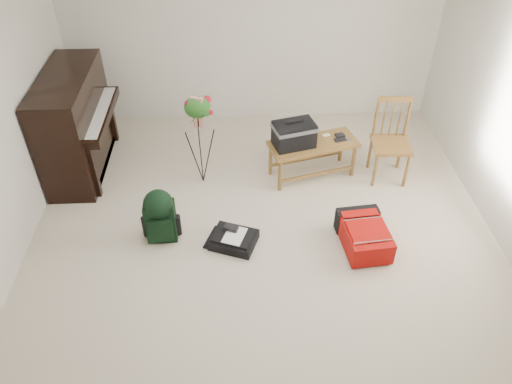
{
  "coord_description": "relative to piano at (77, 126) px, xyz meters",
  "views": [
    {
      "loc": [
        -0.27,
        -3.66,
        3.8
      ],
      "look_at": [
        -0.07,
        0.35,
        0.5
      ],
      "focal_mm": 35.0,
      "sensor_mm": 36.0,
      "label": 1
    }
  ],
  "objects": [
    {
      "name": "ceiling",
      "position": [
        2.19,
        -1.6,
        1.9
      ],
      "size": [
        5.0,
        5.5,
        0.01
      ],
      "primitive_type": "cube",
      "color": "white",
      "rests_on": "wall_back"
    },
    {
      "name": "bench",
      "position": [
        2.68,
        -0.31,
        -0.02
      ],
      "size": [
        1.13,
        0.69,
        0.82
      ],
      "rotation": [
        0.0,
        0.0,
        0.26
      ],
      "color": "olive",
      "rests_on": "floor"
    },
    {
      "name": "floor",
      "position": [
        2.19,
        -1.6,
        -0.6
      ],
      "size": [
        5.0,
        5.5,
        0.01
      ],
      "primitive_type": "cube",
      "color": "#BDB098",
      "rests_on": "ground"
    },
    {
      "name": "green_backpack",
      "position": [
        1.1,
        -1.37,
        -0.25
      ],
      "size": [
        0.32,
        0.31,
        0.63
      ],
      "rotation": [
        0.0,
        0.0,
        0.03
      ],
      "color": "black",
      "rests_on": "floor"
    },
    {
      "name": "dining_chair",
      "position": [
        3.77,
        -0.37,
        -0.11
      ],
      "size": [
        0.47,
        0.47,
        1.01
      ],
      "rotation": [
        0.0,
        0.0,
        -0.07
      ],
      "color": "olive",
      "rests_on": "floor"
    },
    {
      "name": "piano",
      "position": [
        0.0,
        0.0,
        0.0
      ],
      "size": [
        0.71,
        1.5,
        1.25
      ],
      "color": "black",
      "rests_on": "floor"
    },
    {
      "name": "flower_stand",
      "position": [
        1.5,
        -0.39,
        -0.02
      ],
      "size": [
        0.49,
        0.49,
        1.2
      ],
      "rotation": [
        0.0,
        0.0,
        -0.38
      ],
      "color": "black",
      "rests_on": "floor"
    },
    {
      "name": "red_suitcase",
      "position": [
        3.23,
        -1.54,
        -0.45
      ],
      "size": [
        0.5,
        0.69,
        0.28
      ],
      "rotation": [
        0.0,
        0.0,
        0.1
      ],
      "color": "#B11307",
      "rests_on": "floor"
    },
    {
      "name": "wall_back",
      "position": [
        2.19,
        1.15,
        0.65
      ],
      "size": [
        5.0,
        0.04,
        2.5
      ],
      "primitive_type": "cube",
      "color": "silver",
      "rests_on": "floor"
    },
    {
      "name": "black_duffel",
      "position": [
        1.86,
        -1.49,
        -0.53
      ],
      "size": [
        0.56,
        0.51,
        0.19
      ],
      "rotation": [
        0.0,
        0.0,
        -0.36
      ],
      "color": "black",
      "rests_on": "floor"
    }
  ]
}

